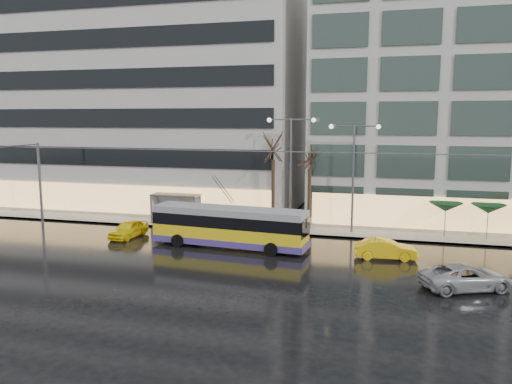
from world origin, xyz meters
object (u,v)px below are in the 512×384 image
(trolleybus, at_px, (229,228))
(street_lamp_near, at_px, (291,158))
(bus_shelter, at_px, (173,202))
(taxi_a, at_px, (129,229))

(trolleybus, height_order, street_lamp_near, street_lamp_near)
(bus_shelter, distance_m, taxi_a, 5.82)
(trolleybus, height_order, bus_shelter, trolleybus)
(bus_shelter, bearing_deg, taxi_a, -102.75)
(trolleybus, bearing_deg, taxi_a, 173.84)
(bus_shelter, relative_size, street_lamp_near, 0.47)
(street_lamp_near, bearing_deg, bus_shelter, -179.37)
(bus_shelter, xyz_separation_m, taxi_a, (-1.25, -5.53, -1.30))
(trolleybus, height_order, taxi_a, trolleybus)
(bus_shelter, height_order, street_lamp_near, street_lamp_near)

